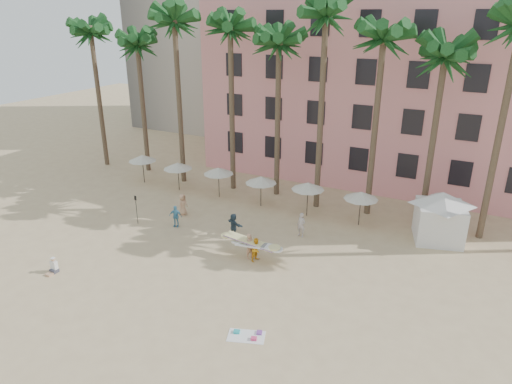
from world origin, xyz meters
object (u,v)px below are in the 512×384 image
object	(u,v)px
carrier_yellow	(250,244)
carrier_white	(257,248)
pink_hotel	(405,90)
cabana	(441,212)

from	to	relation	value
carrier_yellow	carrier_white	bearing A→B (deg)	-5.99
pink_hotel	cabana	bearing A→B (deg)	-67.79
pink_hotel	carrier_yellow	size ratio (longest dim) A/B	10.16
pink_hotel	carrier_yellow	distance (m)	23.01
cabana	carrier_white	bearing A→B (deg)	-139.91
pink_hotel	carrier_yellow	world-z (taller)	pink_hotel
cabana	carrier_white	xyz separation A→B (m)	(-9.73, -8.19, -1.22)
pink_hotel	carrier_white	xyz separation A→B (m)	(-4.32, -21.43, -7.15)
pink_hotel	carrier_white	bearing A→B (deg)	-101.41
pink_hotel	cabana	distance (m)	15.48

